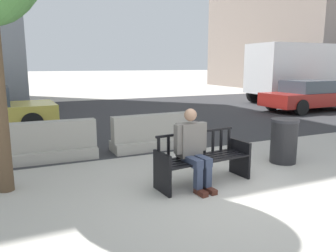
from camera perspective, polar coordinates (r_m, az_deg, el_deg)
The scene contains 9 objects.
ground_plane at distance 5.41m, azimuth 11.09°, elevation -11.50°, with size 200.00×200.00×0.00m, color #B7B2A8.
street_asphalt at distance 13.25m, azimuth -11.05°, elevation 1.73°, with size 120.00×12.00×0.01m, color #333335.
street_bench at distance 5.67m, azimuth 6.11°, elevation -6.05°, with size 1.74×0.70×0.88m.
seated_person at distance 5.40m, azimuth 4.34°, elevation -3.63°, with size 0.59×0.75×1.31m.
jersey_barrier_centre at distance 7.95m, azimuth -2.69°, elevation -1.55°, with size 2.02×0.74×0.84m.
jersey_barrier_left at distance 7.44m, azimuth -20.09°, elevation -3.06°, with size 2.02×0.74×0.84m.
car_sedan_mid at distance 15.64m, azimuth 23.22°, elevation 4.83°, with size 4.24×1.93×1.34m.
delivery_truck at distance 19.17m, azimuth 22.80°, elevation 8.87°, with size 6.81×2.35×3.05m.
trash_bin at distance 7.21m, azimuth 19.52°, elevation -2.43°, with size 0.56×0.56×0.92m.
Camera 1 is at (-2.94, -4.06, 2.03)m, focal length 35.00 mm.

